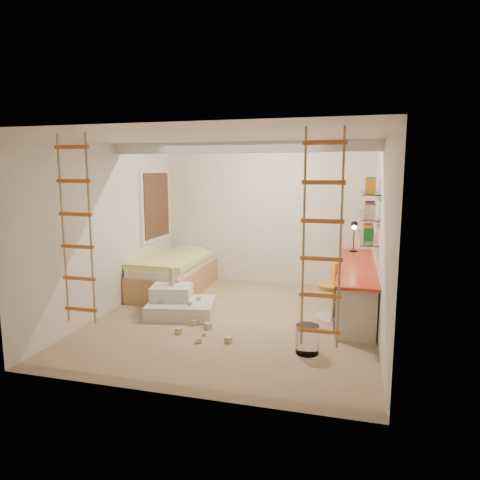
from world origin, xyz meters
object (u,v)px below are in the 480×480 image
(swivel_chair, at_px, (333,299))
(play_platform, at_px, (178,304))
(desk, at_px, (355,286))
(bed, at_px, (175,273))

(swivel_chair, bearing_deg, play_platform, -171.27)
(desk, xyz_separation_m, swivel_chair, (-0.32, -0.50, -0.08))
(bed, relative_size, swivel_chair, 2.27)
(swivel_chair, bearing_deg, bed, 163.29)
(desk, bearing_deg, play_platform, -161.93)
(bed, bearing_deg, swivel_chair, -16.71)
(swivel_chair, height_order, play_platform, swivel_chair)
(bed, height_order, play_platform, bed)
(desk, distance_m, play_platform, 2.76)
(bed, bearing_deg, desk, -6.49)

